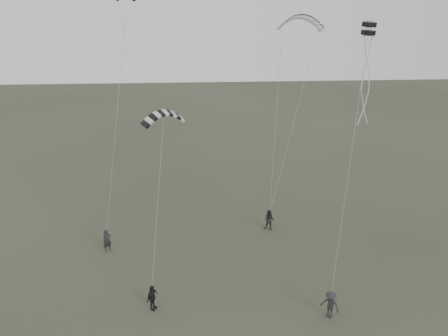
{
  "coord_description": "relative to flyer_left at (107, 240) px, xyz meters",
  "views": [
    {
      "loc": [
        -1.09,
        -21.95,
        18.28
      ],
      "look_at": [
        0.62,
        5.55,
        6.92
      ],
      "focal_mm": 35.0,
      "sensor_mm": 36.0,
      "label": 1
    }
  ],
  "objects": [
    {
      "name": "ground",
      "position": [
        8.06,
        -6.55,
        -0.89
      ],
      "size": [
        140.0,
        140.0,
        0.0
      ],
      "primitive_type": "plane",
      "color": "#303624",
      "rests_on": "ground"
    },
    {
      "name": "flyer_left",
      "position": [
        0.0,
        0.0,
        0.0
      ],
      "size": [
        0.77,
        0.72,
        1.77
      ],
      "primitive_type": "imported",
      "rotation": [
        0.0,
        0.0,
        0.6
      ],
      "color": "black",
      "rests_on": "ground"
    },
    {
      "name": "flyer_right",
      "position": [
        12.57,
        2.3,
        -0.0
      ],
      "size": [
        1.07,
        0.99,
        1.77
      ],
      "primitive_type": "imported",
      "rotation": [
        0.0,
        0.0,
        -0.47
      ],
      "color": "#232328",
      "rests_on": "ground"
    },
    {
      "name": "flyer_center",
      "position": [
        3.94,
        -6.73,
        -0.03
      ],
      "size": [
        0.87,
        1.07,
        1.71
      ],
      "primitive_type": "imported",
      "rotation": [
        0.0,
        0.0,
        1.03
      ],
      "color": "black",
      "rests_on": "ground"
    },
    {
      "name": "flyer_far",
      "position": [
        14.56,
        -8.11,
        0.03
      ],
      "size": [
        1.32,
        1.3,
        1.83
      ],
      "primitive_type": "imported",
      "rotation": [
        0.0,
        0.0,
        -0.75
      ],
      "color": "#26262B",
      "rests_on": "ground"
    },
    {
      "name": "kite_pale_large",
      "position": [
        14.82,
        5.44,
        15.42
      ],
      "size": [
        3.52,
        2.52,
        1.56
      ],
      "primitive_type": null,
      "rotation": [
        0.14,
        0.0,
        -0.5
      ],
      "color": "#9FA1A3",
      "rests_on": "flyer_right"
    },
    {
      "name": "kite_striped",
      "position": [
        4.87,
        -2.43,
        10.36
      ],
      "size": [
        2.8,
        2.1,
        1.22
      ],
      "primitive_type": null,
      "rotation": [
        0.24,
        0.0,
        0.5
      ],
      "color": "black",
      "rests_on": "flyer_center"
    },
    {
      "name": "kite_box",
      "position": [
        16.62,
        -3.6,
        15.32
      ],
      "size": [
        0.77,
        0.8,
        0.73
      ],
      "primitive_type": null,
      "rotation": [
        0.08,
        0.0,
        0.42
      ],
      "color": "black",
      "rests_on": "flyer_far"
    }
  ]
}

